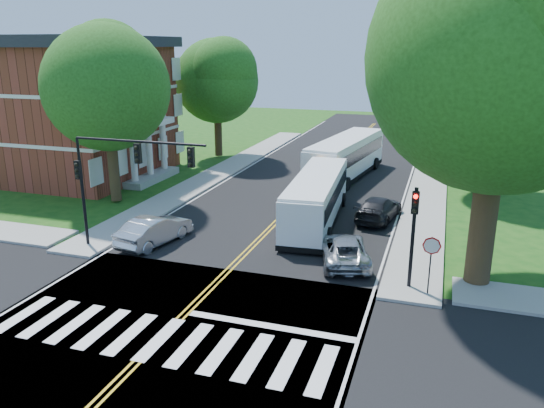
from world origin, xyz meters
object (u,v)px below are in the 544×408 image
at_px(suv, 344,250).
at_px(dark_sedan, 378,208).
at_px(hatchback, 155,230).
at_px(bus_follow, 346,157).
at_px(signal_nw, 119,168).
at_px(signal_ne, 414,225).
at_px(bus_lead, 317,198).

xyz_separation_m(suv, dark_sedan, (0.74, 7.19, 0.04)).
bearing_deg(hatchback, dark_sedan, -132.77).
bearing_deg(bus_follow, suv, 108.33).
xyz_separation_m(signal_nw, signal_ne, (14.06, 0.01, -1.41)).
bearing_deg(signal_nw, bus_follow, 68.11).
bearing_deg(hatchback, signal_nw, 72.24).
height_order(bus_follow, dark_sedan, bus_follow).
xyz_separation_m(bus_lead, suv, (2.72, -5.58, -0.85)).
bearing_deg(signal_nw, dark_sedan, 38.80).
distance_m(suv, dark_sedan, 7.23).
relative_size(bus_lead, dark_sedan, 2.35).
relative_size(bus_follow, suv, 2.66).
bearing_deg(suv, signal_ne, 130.36).
height_order(signal_ne, suv, signal_ne).
distance_m(bus_lead, bus_follow, 11.53).
relative_size(bus_lead, suv, 2.38).
distance_m(signal_ne, dark_sedan, 9.88).
xyz_separation_m(bus_follow, hatchback, (-6.89, -17.71, -0.92)).
relative_size(signal_nw, suv, 1.52).
xyz_separation_m(signal_nw, bus_follow, (7.71, 19.20, -2.69)).
xyz_separation_m(hatchback, suv, (10.00, 0.61, -0.10)).
bearing_deg(suv, bus_follow, -96.43).
bearing_deg(signal_nw, hatchback, 61.03).
distance_m(signal_nw, signal_ne, 14.13).
bearing_deg(dark_sedan, bus_lead, 33.75).
bearing_deg(suv, signal_nw, -5.75).
distance_m(signal_nw, hatchback, 3.99).
xyz_separation_m(hatchback, dark_sedan, (10.74, 7.81, -0.06)).
height_order(bus_follow, hatchback, bus_follow).
relative_size(bus_follow, dark_sedan, 2.62).
distance_m(bus_follow, hatchback, 19.03).
bearing_deg(suv, dark_sedan, -112.59).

